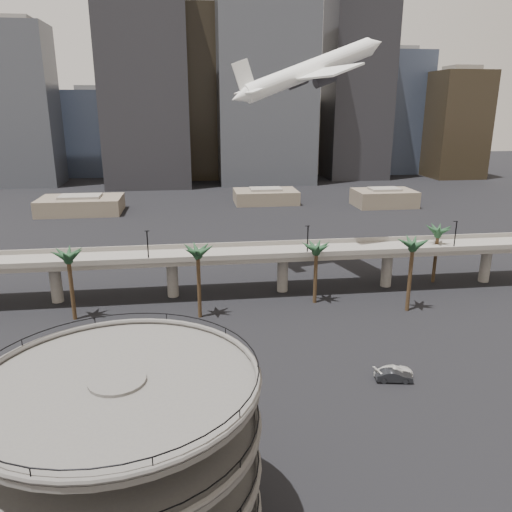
{
  "coord_description": "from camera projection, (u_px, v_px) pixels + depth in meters",
  "views": [
    {
      "loc": [
        -6.92,
        -38.82,
        36.35
      ],
      "look_at": [
        1.98,
        28.0,
        15.9
      ],
      "focal_mm": 35.0,
      "sensor_mm": 36.0,
      "label": 1
    }
  ],
  "objects": [
    {
      "name": "ground",
      "position": [
        274.0,
        497.0,
        48.25
      ],
      "size": [
        700.0,
        700.0,
        0.0
      ],
      "primitive_type": "plane",
      "color": "black",
      "rests_on": "ground"
    },
    {
      "name": "parking_ramp",
      "position": [
        124.0,
        450.0,
        39.96
      ],
      "size": [
        22.2,
        22.2,
        17.35
      ],
      "color": "#53504D",
      "rests_on": "ground"
    },
    {
      "name": "overpass",
      "position": [
        228.0,
        259.0,
        98.29
      ],
      "size": [
        130.0,
        9.3,
        14.7
      ],
      "color": "slate",
      "rests_on": "ground"
    },
    {
      "name": "palm_trees",
      "position": [
        294.0,
        248.0,
        91.19
      ],
      "size": [
        76.4,
        18.4,
        14.0
      ],
      "color": "#422E1C",
      "rests_on": "ground"
    },
    {
      "name": "low_buildings",
      "position": [
        228.0,
        200.0,
        183.27
      ],
      "size": [
        135.0,
        27.5,
        6.8
      ],
      "color": "#65584A",
      "rests_on": "ground"
    },
    {
      "name": "skyline",
      "position": [
        232.0,
        96.0,
        244.26
      ],
      "size": [
        269.0,
        86.0,
        111.54
      ],
      "color": "gray",
      "rests_on": "ground"
    },
    {
      "name": "airborne_jet",
      "position": [
        309.0,
        71.0,
        104.13
      ],
      "size": [
        35.96,
        32.93,
        15.79
      ],
      "rotation": [
        0.0,
        -0.34,
        0.26
      ],
      "color": "white",
      "rests_on": "ground"
    },
    {
      "name": "car_a",
      "position": [
        238.0,
        415.0,
        59.85
      ],
      "size": [
        4.19,
        2.28,
        1.35
      ],
      "primitive_type": "imported",
      "rotation": [
        0.0,
        0.0,
        1.75
      ],
      "color": "#A8181E",
      "rests_on": "ground"
    },
    {
      "name": "car_b",
      "position": [
        394.0,
        376.0,
        68.23
      ],
      "size": [
        5.22,
        2.56,
        1.64
      ],
      "primitive_type": "imported",
      "rotation": [
        0.0,
        0.0,
        1.4
      ],
      "color": "black",
      "rests_on": "ground"
    },
    {
      "name": "car_c",
      "position": [
        394.0,
        372.0,
        69.36
      ],
      "size": [
        5.97,
        3.3,
        1.64
      ],
      "primitive_type": "imported",
      "rotation": [
        0.0,
        0.0,
        1.76
      ],
      "color": "silver",
      "rests_on": "ground"
    }
  ]
}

